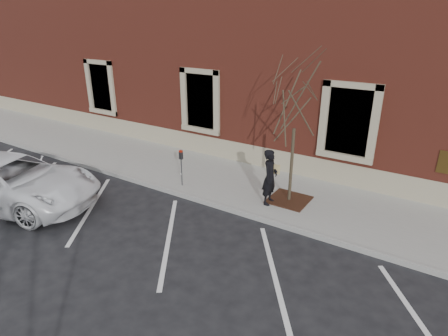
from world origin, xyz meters
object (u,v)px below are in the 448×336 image
Objects in this scene: man at (270,177)px; parking_meter at (181,161)px; sapling at (296,107)px; white_truck at (11,182)px.

man is 1.38× the size of parking_meter.
sapling is 9.13m from white_truck.
sapling reaches higher than parking_meter.
sapling is at bearing 17.26° from parking_meter.
parking_meter is 5.39m from white_truck.
parking_meter is 0.23× the size of white_truck.
parking_meter is at bearing -62.54° from white_truck.
parking_meter is 0.30× the size of sapling.
sapling reaches higher than man.
man is at bearing -131.15° from sapling.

